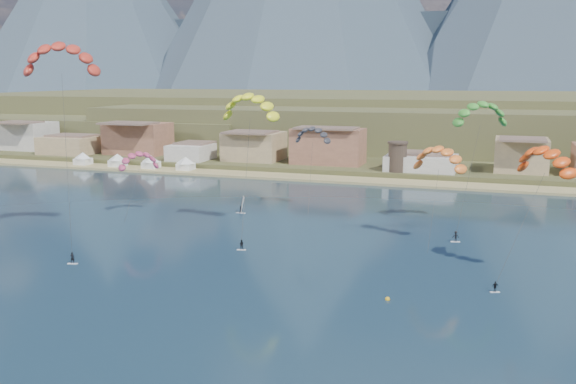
% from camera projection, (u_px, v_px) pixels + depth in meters
% --- Properties ---
extents(ground, '(2400.00, 2400.00, 0.00)m').
position_uv_depth(ground, '(203.00, 319.00, 76.46)').
color(ground, '#0E2133').
rests_on(ground, ground).
extents(beach, '(2200.00, 12.00, 0.90)m').
position_uv_depth(beach, '(374.00, 181.00, 175.17)').
color(beach, tan).
rests_on(beach, ground).
extents(land, '(2200.00, 900.00, 4.00)m').
position_uv_depth(land, '(468.00, 107.00, 598.22)').
color(land, brown).
rests_on(land, ground).
extents(foothills, '(940.00, 210.00, 18.00)m').
position_uv_depth(foothills, '(479.00, 121.00, 284.35)').
color(foothills, brown).
rests_on(foothills, ground).
extents(town, '(400.00, 24.00, 12.00)m').
position_uv_depth(town, '(260.00, 143.00, 201.32)').
color(town, silver).
rests_on(town, ground).
extents(watchtower, '(5.82, 5.82, 8.60)m').
position_uv_depth(watchtower, '(397.00, 156.00, 179.95)').
color(watchtower, '#47382D').
rests_on(watchtower, ground).
extents(beach_tents, '(43.40, 6.40, 5.00)m').
position_uv_depth(beach_tents, '(133.00, 158.00, 198.63)').
color(beach_tents, white).
rests_on(beach_tents, ground).
extents(kitesurfer_red, '(16.48, 17.06, 36.25)m').
position_uv_depth(kitesurfer_red, '(60.00, 54.00, 106.19)').
color(kitesurfer_red, silver).
rests_on(kitesurfer_red, ground).
extents(kitesurfer_yellow, '(12.11, 17.05, 28.03)m').
position_uv_depth(kitesurfer_yellow, '(250.00, 103.00, 116.28)').
color(kitesurfer_yellow, silver).
rests_on(kitesurfer_yellow, ground).
extents(kitesurfer_orange, '(11.30, 14.67, 21.07)m').
position_uv_depth(kitesurfer_orange, '(546.00, 156.00, 89.59)').
color(kitesurfer_orange, silver).
rests_on(kitesurfer_orange, ground).
extents(kitesurfer_green, '(11.38, 15.81, 25.63)m').
position_uv_depth(kitesurfer_green, '(481.00, 111.00, 117.19)').
color(kitesurfer_green, silver).
rests_on(kitesurfer_green, ground).
extents(distant_kite_pink, '(8.33, 8.82, 15.41)m').
position_uv_depth(distant_kite_pink, '(139.00, 158.00, 131.71)').
color(distant_kite_pink, '#262626').
rests_on(distant_kite_pink, ground).
extents(distant_kite_dark, '(8.47, 5.92, 19.63)m').
position_uv_depth(distant_kite_dark, '(313.00, 132.00, 136.58)').
color(distant_kite_dark, '#262626').
rests_on(distant_kite_dark, ground).
extents(distant_kite_orange, '(10.77, 7.87, 18.87)m').
position_uv_depth(distant_kite_orange, '(439.00, 154.00, 108.42)').
color(distant_kite_orange, '#262626').
rests_on(distant_kite_orange, ground).
extents(windsurfer, '(2.11, 2.30, 3.65)m').
position_uv_depth(windsurfer, '(241.00, 208.00, 135.24)').
color(windsurfer, silver).
rests_on(windsurfer, ground).
extents(buoy, '(0.65, 0.65, 0.65)m').
position_uv_depth(buoy, '(388.00, 299.00, 82.85)').
color(buoy, gold).
rests_on(buoy, ground).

